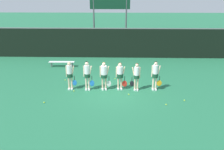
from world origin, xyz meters
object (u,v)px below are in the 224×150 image
at_px(tennis_ball_5, 129,94).
at_px(bench_courtside, 62,62).
at_px(player_1, 87,73).
at_px(tennis_ball_0, 115,78).
at_px(tennis_ball_1, 166,105).
at_px(tennis_ball_3, 65,80).
at_px(player_5, 155,74).
at_px(tennis_ball_7, 184,100).
at_px(tennis_ball_2, 74,91).
at_px(player_0, 70,73).
at_px(tennis_ball_4, 129,84).
at_px(player_4, 137,75).
at_px(player_3, 120,74).
at_px(player_2, 104,74).
at_px(tennis_ball_6, 44,102).
at_px(scoreboard, 110,9).

bearing_deg(tennis_ball_5, bench_courtside, 134.39).
xyz_separation_m(bench_courtside, player_1, (2.71, -4.59, 0.68)).
distance_m(tennis_ball_0, tennis_ball_5, 2.73).
distance_m(tennis_ball_0, tennis_ball_1, 4.67).
bearing_deg(tennis_ball_5, tennis_ball_3, 152.26).
distance_m(player_5, tennis_ball_7, 2.27).
relative_size(player_5, tennis_ball_2, 27.29).
bearing_deg(tennis_ball_5, tennis_ball_1, -32.23).
bearing_deg(tennis_ball_2, player_0, 127.36).
distance_m(tennis_ball_4, tennis_ball_7, 3.69).
distance_m(player_4, tennis_ball_4, 1.39).
height_order(player_1, player_4, player_1).
distance_m(tennis_ball_0, tennis_ball_7, 5.03).
height_order(player_1, player_3, player_1).
xyz_separation_m(tennis_ball_0, tennis_ball_4, (0.94, -0.95, 0.00)).
bearing_deg(tennis_ball_5, player_5, 26.61).
height_order(player_2, tennis_ball_1, player_2).
xyz_separation_m(tennis_ball_1, tennis_ball_6, (-6.43, 0.04, 0.00)).
bearing_deg(tennis_ball_5, tennis_ball_2, 172.80).
height_order(player_2, tennis_ball_4, player_2).
xyz_separation_m(player_1, tennis_ball_5, (2.45, -0.68, -1.02)).
height_order(scoreboard, tennis_ball_5, scoreboard).
xyz_separation_m(player_2, tennis_ball_1, (3.34, -1.93, -0.99)).
xyz_separation_m(bench_courtside, player_0, (1.66, -4.54, 0.65)).
xyz_separation_m(scoreboard, player_1, (-1.00, -9.27, -3.24)).
bearing_deg(tennis_ball_2, tennis_ball_3, 117.48).
xyz_separation_m(tennis_ball_0, tennis_ball_5, (0.83, -2.60, -0.00)).
relative_size(player_4, tennis_ball_3, 25.85).
bearing_deg(player_1, tennis_ball_1, -22.83).
bearing_deg(tennis_ball_6, tennis_ball_0, 45.33).
distance_m(player_0, player_2, 2.05).
bearing_deg(player_3, tennis_ball_0, 94.88).
bearing_deg(scoreboard, tennis_ball_3, -109.47).
bearing_deg(bench_courtside, player_4, -39.69).
bearing_deg(scoreboard, tennis_ball_6, -105.57).
xyz_separation_m(bench_courtside, tennis_ball_4, (5.28, -3.62, -0.33)).
xyz_separation_m(player_1, tennis_ball_0, (1.62, 1.92, -1.02)).
distance_m(tennis_ball_2, tennis_ball_3, 2.02).
bearing_deg(tennis_ball_7, tennis_ball_2, 170.05).
distance_m(bench_courtside, player_1, 5.38).
height_order(player_0, tennis_ball_4, player_0).
xyz_separation_m(scoreboard, player_0, (-2.06, -9.21, -3.28)).
relative_size(tennis_ball_2, tennis_ball_7, 0.98).
distance_m(player_5, tennis_ball_6, 6.49).
relative_size(scoreboard, tennis_ball_4, 79.36).
bearing_deg(bench_courtside, player_1, -59.99).
xyz_separation_m(scoreboard, tennis_ball_4, (1.56, -8.30, -4.26)).
height_order(player_2, tennis_ball_5, player_2).
relative_size(bench_courtside, player_5, 1.15).
bearing_deg(tennis_ball_1, tennis_ball_3, 150.82).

